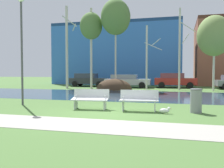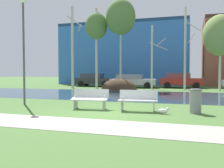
% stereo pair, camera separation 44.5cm
% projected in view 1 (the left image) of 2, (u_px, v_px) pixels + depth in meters
% --- Properties ---
extents(ground_plane, '(120.00, 120.00, 0.00)m').
position_uv_depth(ground_plane, '(144.00, 93.00, 19.57)').
color(ground_plane, '#476B33').
extents(paved_path_strip, '(60.00, 1.94, 0.01)m').
position_uv_depth(paved_path_strip, '(87.00, 125.00, 7.69)').
color(paved_path_strip, '#9E998E').
rests_on(paved_path_strip, ground).
extents(river_band, '(80.00, 8.19, 0.01)m').
position_uv_depth(river_band, '(140.00, 95.00, 17.54)').
color(river_band, '#284256').
rests_on(river_band, ground).
extents(soil_mound, '(3.39, 2.52, 2.02)m').
position_uv_depth(soil_mound, '(114.00, 90.00, 23.60)').
color(soil_mound, '#423021').
rests_on(soil_mound, ground).
extents(bench_left, '(1.64, 0.71, 0.87)m').
position_uv_depth(bench_left, '(90.00, 98.00, 11.04)').
color(bench_left, silver).
rests_on(bench_left, ground).
extents(bench_right, '(1.64, 0.71, 0.87)m').
position_uv_depth(bench_right, '(139.00, 100.00, 10.47)').
color(bench_right, silver).
rests_on(bench_right, ground).
extents(trash_bin, '(0.48, 0.48, 0.96)m').
position_uv_depth(trash_bin, '(196.00, 100.00, 10.02)').
color(trash_bin, gray).
rests_on(trash_bin, ground).
extents(seagull, '(0.47, 0.18, 0.27)m').
position_uv_depth(seagull, '(165.00, 110.00, 9.79)').
color(seagull, white).
rests_on(seagull, ground).
extents(streetlamp, '(0.32, 0.32, 5.35)m').
position_uv_depth(streetlamp, '(22.00, 32.00, 12.33)').
color(streetlamp, '#4C4C51').
rests_on(streetlamp, ground).
extents(birch_far_left, '(1.32, 2.26, 8.24)m').
position_uv_depth(birch_far_left, '(67.00, 46.00, 25.30)').
color(birch_far_left, beige).
rests_on(birch_far_left, ground).
extents(birch_left, '(2.20, 2.20, 7.90)m').
position_uv_depth(birch_left, '(91.00, 27.00, 24.72)').
color(birch_left, beige).
rests_on(birch_left, ground).
extents(birch_center_left, '(2.80, 2.80, 8.76)m').
position_uv_depth(birch_center_left, '(116.00, 17.00, 23.81)').
color(birch_center_left, '#BCB7A8').
rests_on(birch_center_left, ground).
extents(birch_center, '(1.52, 2.72, 6.01)m').
position_uv_depth(birch_center, '(147.00, 57.00, 23.71)').
color(birch_center, beige).
rests_on(birch_center, ground).
extents(birch_center_right, '(1.48, 2.19, 7.43)m').
position_uv_depth(birch_center_right, '(180.00, 48.00, 22.85)').
color(birch_center_right, beige).
rests_on(birch_center_right, ground).
extents(birch_right, '(2.95, 2.95, 6.57)m').
position_uv_depth(birch_right, '(214.00, 36.00, 21.94)').
color(birch_right, beige).
rests_on(birch_right, ground).
extents(parked_van_nearest_dark, '(4.34, 2.27, 1.50)m').
position_uv_depth(parked_van_nearest_dark, '(88.00, 80.00, 28.87)').
color(parked_van_nearest_dark, '#282B30').
rests_on(parked_van_nearest_dark, ground).
extents(parked_sedan_second_silver, '(4.84, 2.34, 1.38)m').
position_uv_depth(parked_sedan_second_silver, '(127.00, 81.00, 26.65)').
color(parked_sedan_second_silver, '#B2B5BC').
rests_on(parked_sedan_second_silver, ground).
extents(parked_hatch_third_red, '(4.34, 2.32, 1.53)m').
position_uv_depth(parked_hatch_third_red, '(175.00, 80.00, 26.36)').
color(parked_hatch_third_red, maroon).
rests_on(parked_hatch_third_red, ground).
extents(building_blue_store, '(17.36, 6.39, 8.30)m').
position_uv_depth(building_blue_store, '(118.00, 54.00, 35.39)').
color(building_blue_store, '#3870C6').
rests_on(building_blue_store, ground).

